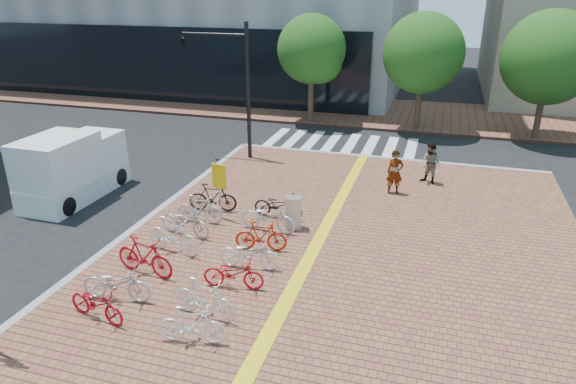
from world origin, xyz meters
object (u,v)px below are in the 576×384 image
(bike_4, at_px, (185,222))
(bike_7, at_px, (192,325))
(bike_3, at_px, (172,235))
(bike_2, at_px, (144,256))
(bike_0, at_px, (96,304))
(bike_11, at_px, (261,236))
(bike_13, at_px, (278,205))
(pedestrian_a, at_px, (395,172))
(bike_12, at_px, (268,217))
(pedestrian_b, at_px, (431,164))
(traffic_light_pole, at_px, (218,65))
(yellow_sign, at_px, (219,181))
(bike_10, at_px, (249,253))
(utility_box, at_px, (293,213))
(bike_9, at_px, (234,273))
(box_truck, at_px, (72,168))
(bike_6, at_px, (213,197))
(bike_1, at_px, (116,283))
(bike_5, at_px, (199,209))
(bike_8, at_px, (204,298))

(bike_4, relative_size, bike_7, 1.15)
(bike_3, height_order, bike_7, bike_3)
(bike_2, height_order, bike_4, bike_2)
(bike_0, relative_size, bike_11, 1.05)
(bike_13, xyz_separation_m, pedestrian_a, (3.52, 3.37, 0.39))
(bike_11, xyz_separation_m, bike_12, (-0.22, 1.28, 0.02))
(bike_3, xyz_separation_m, pedestrian_b, (7.00, 8.07, 0.26))
(bike_13, xyz_separation_m, traffic_light_pole, (-4.63, 5.87, 3.65))
(yellow_sign, bearing_deg, traffic_light_pole, 113.21)
(bike_10, relative_size, bike_12, 0.94)
(utility_box, bearing_deg, traffic_light_pole, 129.47)
(bike_2, relative_size, pedestrian_a, 1.10)
(traffic_light_pole, bearing_deg, bike_3, -75.20)
(bike_7, height_order, bike_12, bike_12)
(pedestrian_a, bearing_deg, bike_13, -152.51)
(bike_9, height_order, bike_13, bike_13)
(bike_3, relative_size, bike_9, 1.15)
(utility_box, bearing_deg, yellow_sign, -179.86)
(box_truck, bearing_deg, bike_11, -14.68)
(bike_3, bearing_deg, traffic_light_pole, 24.99)
(bike_6, height_order, utility_box, utility_box)
(bike_2, distance_m, bike_3, 1.33)
(bike_1, relative_size, pedestrian_a, 1.08)
(bike_11, distance_m, pedestrian_a, 6.61)
(bike_9, distance_m, bike_10, 1.06)
(bike_3, xyz_separation_m, traffic_light_pole, (-2.40, 9.09, 3.54))
(bike_0, height_order, bike_3, bike_3)
(bike_11, bearing_deg, utility_box, -26.83)
(bike_4, height_order, bike_6, bike_6)
(bike_4, distance_m, pedestrian_a, 8.07)
(bike_4, bearing_deg, bike_5, 8.08)
(bike_6, height_order, bike_7, bike_6)
(bike_6, height_order, yellow_sign, yellow_sign)
(bike_8, bearing_deg, bike_13, 7.80)
(bike_11, bearing_deg, bike_5, 54.67)
(bike_4, height_order, bike_9, bike_4)
(bike_7, xyz_separation_m, bike_13, (-0.19, 6.80, -0.01))
(bike_9, distance_m, box_truck, 9.33)
(bike_3, xyz_separation_m, bike_6, (-0.13, 3.10, -0.05))
(bike_7, xyz_separation_m, traffic_light_pole, (-4.83, 12.67, 3.64))
(bike_8, relative_size, bike_11, 1.09)
(bike_8, bearing_deg, utility_box, 0.02)
(bike_1, xyz_separation_m, bike_7, (2.57, -0.97, -0.01))
(bike_3, bearing_deg, bike_8, -129.10)
(bike_4, xyz_separation_m, bike_10, (2.66, -1.31, -0.01))
(bike_5, distance_m, bike_10, 3.49)
(yellow_sign, height_order, traffic_light_pole, traffic_light_pole)
(bike_4, xyz_separation_m, traffic_light_pole, (-2.23, 7.97, 3.63))
(bike_9, xyz_separation_m, bike_12, (-0.22, 3.41, 0.06))
(bike_4, relative_size, bike_11, 1.15)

